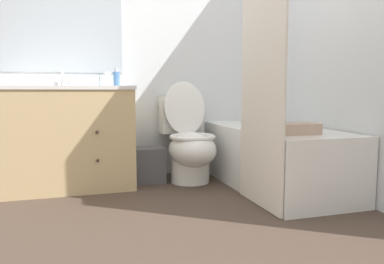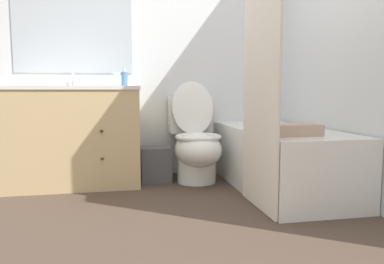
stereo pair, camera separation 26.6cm
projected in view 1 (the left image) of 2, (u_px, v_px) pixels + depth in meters
The scene contains 13 objects.
ground_plane at pixel (205, 242), 1.95m from camera, with size 14.00×14.00×0.00m, color #47382D.
wall_back at pixel (144, 40), 3.43m from camera, with size 8.00×0.06×2.50m.
wall_right at pixel (323, 33), 2.99m from camera, with size 0.05×2.68×2.50m.
vanity_cabinet at pixel (64, 136), 3.02m from camera, with size 1.09×0.60×0.83m.
sink_faucet at pixel (63, 82), 3.17m from camera, with size 0.14×0.12×0.12m.
toilet at pixel (189, 144), 3.25m from camera, with size 0.39×0.69×0.88m.
bathtub at pixel (273, 157), 3.07m from camera, with size 0.68×1.51×0.49m.
shower_curtain at pixel (262, 60), 2.47m from camera, with size 0.01×0.59×1.97m.
wastebasket at pixel (149, 165), 3.23m from camera, with size 0.26×0.22×0.30m.
tissue_box at pixel (108, 80), 3.19m from camera, with size 0.13×0.13×0.12m.
soap_dispenser at pixel (116, 78), 3.16m from camera, with size 0.06×0.06×0.15m.
hand_towel_folded at pixel (6, 80), 2.71m from camera, with size 0.24×0.13×0.08m.
bath_towel_folded at pixel (294, 129), 2.57m from camera, with size 0.32×0.18×0.08m.
Camera 1 is at (-0.63, -1.77, 0.79)m, focal length 35.00 mm.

